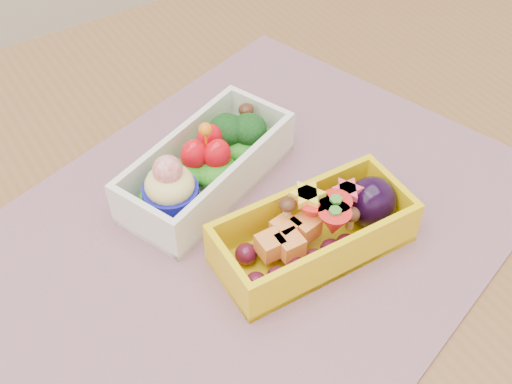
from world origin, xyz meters
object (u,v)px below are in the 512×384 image
table (231,278)px  bento_yellow (318,230)px  bento_white (206,166)px  placemat (252,227)px

table → bento_yellow: size_ratio=6.67×
table → bento_yellow: (0.04, -0.08, 0.13)m
bento_white → bento_yellow: bento_white is taller
placemat → bento_yellow: size_ratio=2.89×
bento_white → bento_yellow: size_ratio=1.12×
bento_white → bento_yellow: 0.13m
table → bento_white: 0.13m
placemat → bento_yellow: bento_yellow is taller
placemat → table: bearing=113.0°
bento_yellow → table: bearing=121.7°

